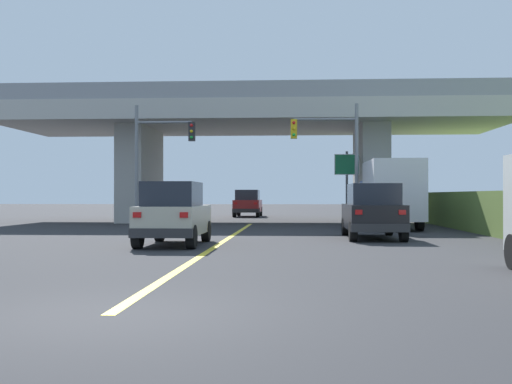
# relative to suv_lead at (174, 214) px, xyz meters

# --- Properties ---
(ground) EXTENTS (160.00, 160.00, 0.00)m
(ground) POSITION_rel_suv_lead_xyz_m (1.41, 18.58, -1.01)
(ground) COLOR #2B2B2D
(overpass_bridge) EXTENTS (29.67, 10.15, 7.71)m
(overpass_bridge) POSITION_rel_suv_lead_xyz_m (1.41, 18.58, 4.45)
(overpass_bridge) COLOR #B7B5AD
(overpass_bridge) RESTS_ON ground
(lane_divider_stripe) EXTENTS (0.20, 27.49, 0.01)m
(lane_divider_stripe) POSITION_rel_suv_lead_xyz_m (1.41, 1.78, -1.01)
(lane_divider_stripe) COLOR yellow
(lane_divider_stripe) RESTS_ON ground
(suv_lead) EXTENTS (1.88, 4.27, 2.02)m
(suv_lead) POSITION_rel_suv_lead_xyz_m (0.00, 0.00, 0.00)
(suv_lead) COLOR #B7B29E
(suv_lead) RESTS_ON ground
(suv_crossing) EXTENTS (1.99, 4.69, 2.02)m
(suv_crossing) POSITION_rel_suv_lead_xyz_m (6.74, 3.58, 0.01)
(suv_crossing) COLOR black
(suv_crossing) RESTS_ON ground
(box_truck) EXTENTS (2.33, 6.67, 3.21)m
(box_truck) POSITION_rel_suv_lead_xyz_m (8.43, 10.56, 0.66)
(box_truck) COLOR navy
(box_truck) RESTS_ON ground
(sedan_oncoming) EXTENTS (1.97, 4.71, 2.02)m
(sedan_oncoming) POSITION_rel_suv_lead_xyz_m (0.31, 28.04, 0.01)
(sedan_oncoming) COLOR maroon
(sedan_oncoming) RESTS_ON ground
(traffic_signal_nearside) EXTENTS (3.36, 0.36, 6.15)m
(traffic_signal_nearside) POSITION_rel_suv_lead_xyz_m (5.87, 11.65, 2.88)
(traffic_signal_nearside) COLOR slate
(traffic_signal_nearside) RESTS_ON ground
(traffic_signal_farside) EXTENTS (3.07, 0.36, 6.16)m
(traffic_signal_farside) POSITION_rel_suv_lead_xyz_m (-3.16, 11.61, 2.82)
(traffic_signal_farside) COLOR slate
(traffic_signal_farside) RESTS_ON ground
(highway_sign) EXTENTS (1.41, 0.17, 4.11)m
(highway_sign) POSITION_rel_suv_lead_xyz_m (6.83, 16.31, 1.95)
(highway_sign) COLOR #56595E
(highway_sign) RESTS_ON ground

